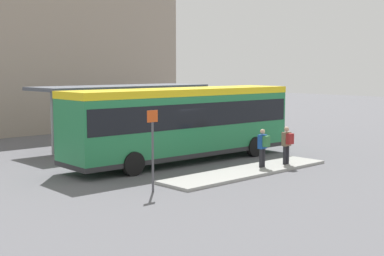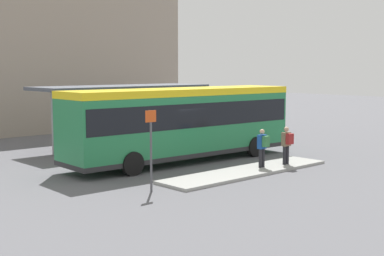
{
  "view_description": "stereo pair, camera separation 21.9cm",
  "coord_description": "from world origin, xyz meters",
  "px_view_note": "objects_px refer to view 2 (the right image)",
  "views": [
    {
      "loc": [
        -16.01,
        -17.78,
        4.19
      ],
      "look_at": [
        0.57,
        0.0,
        1.5
      ],
      "focal_mm": 50.0,
      "sensor_mm": 36.0,
      "label": 1
    },
    {
      "loc": [
        -15.85,
        -17.93,
        4.19
      ],
      "look_at": [
        0.57,
        0.0,
        1.5
      ],
      "focal_mm": 50.0,
      "sensor_mm": 36.0,
      "label": 2
    }
  ],
  "objects_px": {
    "bicycle_black": "(270,134)",
    "pedestrian_waiting": "(287,143)",
    "bicycle_yellow": "(249,132)",
    "platform_sign": "(151,147)",
    "city_bus": "(183,119)",
    "pedestrian_companion": "(263,145)",
    "potted_planter_far_side": "(100,147)",
    "potted_planter_near_shelter": "(162,137)",
    "bicycle_green": "(262,133)"
  },
  "relations": [
    {
      "from": "bicycle_black",
      "to": "pedestrian_waiting",
      "type": "bearing_deg",
      "value": 133.76
    },
    {
      "from": "pedestrian_waiting",
      "to": "bicycle_yellow",
      "type": "xyz_separation_m",
      "value": [
        6.31,
        7.67,
        -0.71
      ]
    },
    {
      "from": "bicycle_yellow",
      "to": "platform_sign",
      "type": "relative_size",
      "value": 0.56
    },
    {
      "from": "city_bus",
      "to": "pedestrian_waiting",
      "type": "height_order",
      "value": "city_bus"
    },
    {
      "from": "pedestrian_waiting",
      "to": "bicycle_yellow",
      "type": "relative_size",
      "value": 1.03
    },
    {
      "from": "pedestrian_waiting",
      "to": "pedestrian_companion",
      "type": "bearing_deg",
      "value": 83.09
    },
    {
      "from": "bicycle_black",
      "to": "potted_planter_far_side",
      "type": "bearing_deg",
      "value": 87.13
    },
    {
      "from": "city_bus",
      "to": "pedestrian_companion",
      "type": "height_order",
      "value": "city_bus"
    },
    {
      "from": "pedestrian_waiting",
      "to": "potted_planter_far_side",
      "type": "bearing_deg",
      "value": 39.66
    },
    {
      "from": "potted_planter_near_shelter",
      "to": "potted_planter_far_side",
      "type": "bearing_deg",
      "value": -173.9
    },
    {
      "from": "pedestrian_waiting",
      "to": "potted_planter_far_side",
      "type": "height_order",
      "value": "pedestrian_waiting"
    },
    {
      "from": "bicycle_green",
      "to": "potted_planter_near_shelter",
      "type": "relative_size",
      "value": 1.22
    },
    {
      "from": "potted_planter_near_shelter",
      "to": "bicycle_green",
      "type": "bearing_deg",
      "value": -2.67
    },
    {
      "from": "bicycle_black",
      "to": "bicycle_green",
      "type": "height_order",
      "value": "bicycle_black"
    },
    {
      "from": "pedestrian_waiting",
      "to": "bicycle_yellow",
      "type": "height_order",
      "value": "pedestrian_waiting"
    },
    {
      "from": "platform_sign",
      "to": "bicycle_green",
      "type": "bearing_deg",
      "value": 25.91
    },
    {
      "from": "pedestrian_waiting",
      "to": "potted_planter_near_shelter",
      "type": "distance_m",
      "value": 7.39
    },
    {
      "from": "bicycle_green",
      "to": "platform_sign",
      "type": "xyz_separation_m",
      "value": [
        -13.78,
        -6.7,
        1.22
      ]
    },
    {
      "from": "pedestrian_waiting",
      "to": "bicycle_yellow",
      "type": "bearing_deg",
      "value": -35.39
    },
    {
      "from": "pedestrian_waiting",
      "to": "bicycle_black",
      "type": "relative_size",
      "value": 1.02
    },
    {
      "from": "bicycle_yellow",
      "to": "platform_sign",
      "type": "height_order",
      "value": "platform_sign"
    },
    {
      "from": "city_bus",
      "to": "potted_planter_far_side",
      "type": "bearing_deg",
      "value": 133.67
    },
    {
      "from": "city_bus",
      "to": "pedestrian_companion",
      "type": "distance_m",
      "value": 4.02
    },
    {
      "from": "city_bus",
      "to": "pedestrian_waiting",
      "type": "xyz_separation_m",
      "value": [
        2.38,
        -4.02,
        -0.89
      ]
    },
    {
      "from": "pedestrian_waiting",
      "to": "bicycle_green",
      "type": "distance_m",
      "value": 9.67
    },
    {
      "from": "pedestrian_waiting",
      "to": "potted_planter_near_shelter",
      "type": "height_order",
      "value": "pedestrian_waiting"
    },
    {
      "from": "bicycle_green",
      "to": "platform_sign",
      "type": "distance_m",
      "value": 15.37
    },
    {
      "from": "pedestrian_waiting",
      "to": "potted_planter_near_shelter",
      "type": "xyz_separation_m",
      "value": [
        -0.87,
        7.33,
        -0.38
      ]
    },
    {
      "from": "pedestrian_waiting",
      "to": "platform_sign",
      "type": "distance_m",
      "value": 7.15
    },
    {
      "from": "bicycle_black",
      "to": "potted_planter_far_side",
      "type": "xyz_separation_m",
      "value": [
        -11.54,
        0.61,
        0.29
      ]
    },
    {
      "from": "platform_sign",
      "to": "potted_planter_far_side",
      "type": "bearing_deg",
      "value": 71.67
    },
    {
      "from": "city_bus",
      "to": "bicycle_green",
      "type": "relative_size",
      "value": 7.36
    },
    {
      "from": "city_bus",
      "to": "bicycle_green",
      "type": "height_order",
      "value": "city_bus"
    },
    {
      "from": "pedestrian_waiting",
      "to": "bicycle_green",
      "type": "relative_size",
      "value": 1.04
    },
    {
      "from": "bicycle_yellow",
      "to": "potted_planter_far_side",
      "type": "relative_size",
      "value": 1.28
    },
    {
      "from": "bicycle_black",
      "to": "bicycle_yellow",
      "type": "bearing_deg",
      "value": 11.8
    },
    {
      "from": "platform_sign",
      "to": "city_bus",
      "type": "bearing_deg",
      "value": 38.16
    },
    {
      "from": "potted_planter_far_side",
      "to": "platform_sign",
      "type": "xyz_separation_m",
      "value": [
        -2.19,
        -6.61,
        0.93
      ]
    },
    {
      "from": "bicycle_yellow",
      "to": "potted_planter_near_shelter",
      "type": "distance_m",
      "value": 7.19
    },
    {
      "from": "city_bus",
      "to": "potted_planter_near_shelter",
      "type": "relative_size",
      "value": 8.99
    },
    {
      "from": "city_bus",
      "to": "bicycle_black",
      "type": "relative_size",
      "value": 7.22
    },
    {
      "from": "pedestrian_companion",
      "to": "potted_planter_near_shelter",
      "type": "distance_m",
      "value": 7.1
    },
    {
      "from": "bicycle_black",
      "to": "city_bus",
      "type": "bearing_deg",
      "value": 104.35
    },
    {
      "from": "pedestrian_companion",
      "to": "bicycle_yellow",
      "type": "bearing_deg",
      "value": -49.24
    },
    {
      "from": "bicycle_green",
      "to": "potted_planter_near_shelter",
      "type": "xyz_separation_m",
      "value": [
        -7.52,
        0.35,
        0.33
      ]
    },
    {
      "from": "bicycle_yellow",
      "to": "city_bus",
      "type": "bearing_deg",
      "value": 110.62
    },
    {
      "from": "bicycle_yellow",
      "to": "platform_sign",
      "type": "bearing_deg",
      "value": 116.6
    },
    {
      "from": "bicycle_black",
      "to": "potted_planter_far_side",
      "type": "distance_m",
      "value": 11.55
    },
    {
      "from": "pedestrian_waiting",
      "to": "city_bus",
      "type": "bearing_deg",
      "value": 34.68
    },
    {
      "from": "city_bus",
      "to": "potted_planter_far_side",
      "type": "height_order",
      "value": "city_bus"
    }
  ]
}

